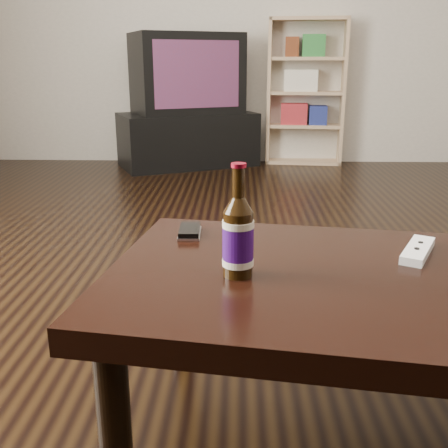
{
  "coord_description": "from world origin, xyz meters",
  "views": [
    {
      "loc": [
        -0.21,
        -1.75,
        0.89
      ],
      "look_at": [
        -0.24,
        -0.7,
        0.55
      ],
      "focal_mm": 42.0,
      "sensor_mm": 36.0,
      "label": 1
    }
  ],
  "objects_px": {
    "coffee_table": "(371,301)",
    "phone": "(190,231)",
    "remote": "(418,250)",
    "tv_stand": "(188,140)",
    "bookshelf": "(305,89)",
    "tv": "(187,74)",
    "beer_bottle": "(238,237)"
  },
  "relations": [
    {
      "from": "coffee_table",
      "to": "phone",
      "type": "relative_size",
      "value": 11.07
    },
    {
      "from": "coffee_table",
      "to": "remote",
      "type": "relative_size",
      "value": 6.76
    },
    {
      "from": "tv_stand",
      "to": "coffee_table",
      "type": "height_order",
      "value": "tv_stand"
    },
    {
      "from": "bookshelf",
      "to": "coffee_table",
      "type": "relative_size",
      "value": 0.98
    },
    {
      "from": "tv",
      "to": "bookshelf",
      "type": "relative_size",
      "value": 0.82
    },
    {
      "from": "beer_bottle",
      "to": "phone",
      "type": "bearing_deg",
      "value": 115.42
    },
    {
      "from": "tv_stand",
      "to": "remote",
      "type": "xyz_separation_m",
      "value": [
        0.88,
        -3.34,
        0.22
      ]
    },
    {
      "from": "phone",
      "to": "coffee_table",
      "type": "bearing_deg",
      "value": -34.41
    },
    {
      "from": "beer_bottle",
      "to": "remote",
      "type": "xyz_separation_m",
      "value": [
        0.43,
        0.14,
        -0.08
      ]
    },
    {
      "from": "remote",
      "to": "tv",
      "type": "bearing_deg",
      "value": 132.52
    },
    {
      "from": "tv",
      "to": "tv_stand",
      "type": "bearing_deg",
      "value": 90.0
    },
    {
      "from": "remote",
      "to": "beer_bottle",
      "type": "bearing_deg",
      "value": -134.31
    },
    {
      "from": "bookshelf",
      "to": "remote",
      "type": "relative_size",
      "value": 6.6
    },
    {
      "from": "beer_bottle",
      "to": "phone",
      "type": "xyz_separation_m",
      "value": [
        -0.13,
        0.27,
        -0.08
      ]
    },
    {
      "from": "coffee_table",
      "to": "phone",
      "type": "bearing_deg",
      "value": 147.24
    },
    {
      "from": "tv_stand",
      "to": "phone",
      "type": "relative_size",
      "value": 9.97
    },
    {
      "from": "bookshelf",
      "to": "beer_bottle",
      "type": "bearing_deg",
      "value": -93.42
    },
    {
      "from": "beer_bottle",
      "to": "bookshelf",
      "type": "bearing_deg",
      "value": 81.22
    },
    {
      "from": "tv_stand",
      "to": "remote",
      "type": "distance_m",
      "value": 3.46
    },
    {
      "from": "bookshelf",
      "to": "tv_stand",
      "type": "bearing_deg",
      "value": -163.14
    },
    {
      "from": "coffee_table",
      "to": "phone",
      "type": "height_order",
      "value": "phone"
    },
    {
      "from": "coffee_table",
      "to": "beer_bottle",
      "type": "bearing_deg",
      "value": -179.68
    },
    {
      "from": "tv",
      "to": "phone",
      "type": "bearing_deg",
      "value": -108.53
    },
    {
      "from": "beer_bottle",
      "to": "phone",
      "type": "distance_m",
      "value": 0.31
    },
    {
      "from": "tv_stand",
      "to": "phone",
      "type": "height_order",
      "value": "phone"
    },
    {
      "from": "bookshelf",
      "to": "phone",
      "type": "distance_m",
      "value": 3.49
    },
    {
      "from": "remote",
      "to": "bookshelf",
      "type": "bearing_deg",
      "value": 115.56
    },
    {
      "from": "phone",
      "to": "remote",
      "type": "distance_m",
      "value": 0.58
    },
    {
      "from": "tv_stand",
      "to": "beer_bottle",
      "type": "xyz_separation_m",
      "value": [
        0.45,
        -3.48,
        0.3
      ]
    },
    {
      "from": "tv",
      "to": "coffee_table",
      "type": "xyz_separation_m",
      "value": [
        0.74,
        -3.48,
        -0.4
      ]
    },
    {
      "from": "tv_stand",
      "to": "beer_bottle",
      "type": "distance_m",
      "value": 3.52
    },
    {
      "from": "tv_stand",
      "to": "beer_bottle",
      "type": "relative_size",
      "value": 4.57
    }
  ]
}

